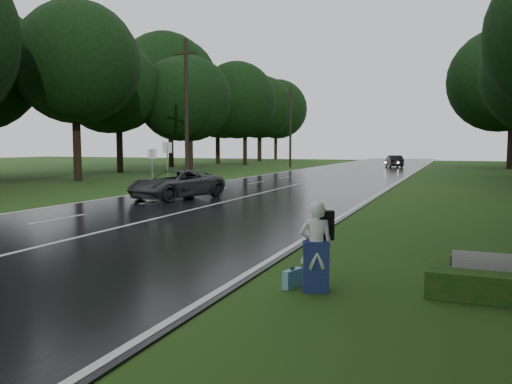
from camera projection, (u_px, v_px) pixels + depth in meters
ground at (90, 236)px, 14.07m from camera, size 160.00×160.00×0.00m
road at (298, 184)px, 32.55m from camera, size 12.00×140.00×0.04m
lane_center at (298, 184)px, 32.55m from camera, size 0.12×140.00×0.01m
grey_car at (176, 184)px, 23.67m from camera, size 3.53×5.34×1.36m
far_car at (394, 161)px, 57.78m from camera, size 2.60×4.44×1.38m
hitchhiker at (316, 250)px, 8.67m from camera, size 0.67×0.64×1.58m
suitcase at (292, 278)px, 8.95m from camera, size 0.26×0.48×0.33m
culvert at (494, 293)px, 8.64m from camera, size 1.38×0.69×0.69m
utility_pole_mid at (187, 181)px, 36.12m from camera, size 1.80×0.28×10.04m
utility_pole_far at (290, 167)px, 58.34m from camera, size 1.80×0.28×9.30m
road_sign_a at (153, 188)px, 29.72m from camera, size 0.56×0.10×2.34m
road_sign_b at (168, 186)px, 31.28m from camera, size 0.66×0.10×2.74m
tree_left_d at (78, 181)px, 36.12m from camera, size 9.91×9.91×15.48m
tree_left_e at (190, 171)px, 49.76m from camera, size 7.71×7.71×12.05m
tree_left_f at (245, 165)px, 65.39m from camera, size 8.95×8.95×13.98m
tree_right_f at (509, 169)px, 54.60m from camera, size 10.49×10.49×16.39m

